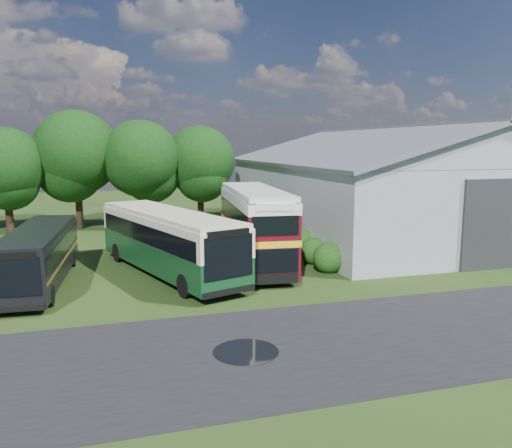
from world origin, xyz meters
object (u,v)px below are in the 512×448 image
object	(u,v)px
bus_green_single	(168,241)
bus_maroon_double	(255,227)
storage_shed	(387,179)
bus_dark_single	(39,255)

from	to	relation	value
bus_green_single	bus_maroon_double	bearing A→B (deg)	-12.43
storage_shed	bus_green_single	size ratio (longest dim) A/B	2.00
storage_shed	bus_dark_single	world-z (taller)	storage_shed
bus_green_single	storage_shed	bearing A→B (deg)	5.54
bus_green_single	bus_maroon_double	xyz separation A→B (m)	(4.94, 0.53, 0.40)
bus_green_single	bus_dark_single	world-z (taller)	bus_green_single
bus_green_single	bus_dark_single	distance (m)	6.29
storage_shed	bus_green_single	xyz separation A→B (m)	(-17.73, -7.95, -2.38)
storage_shed	bus_dark_single	distance (m)	25.54
storage_shed	bus_dark_single	xyz separation A→B (m)	(-24.00, -8.32, -2.68)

